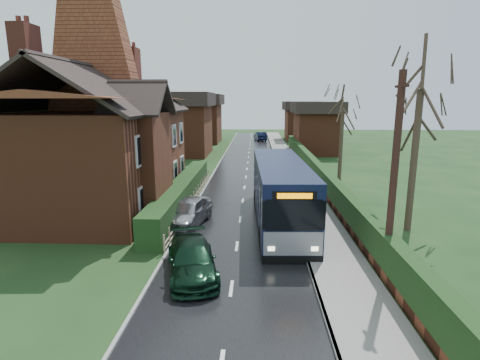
{
  "coord_description": "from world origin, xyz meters",
  "views": [
    {
      "loc": [
        0.83,
        -18.34,
        6.66
      ],
      "look_at": [
        -0.12,
        4.42,
        1.8
      ],
      "focal_mm": 28.0,
      "sensor_mm": 36.0,
      "label": 1
    }
  ],
  "objects_px": {
    "car_green": "(192,259)",
    "telegraph_pole": "(394,179)",
    "car_silver": "(188,212)",
    "brick_house": "(103,138)",
    "bus_stop_sign": "(298,178)",
    "bus": "(280,193)"
  },
  "relations": [
    {
      "from": "car_green",
      "to": "bus_stop_sign",
      "type": "relative_size",
      "value": 1.69
    },
    {
      "from": "brick_house",
      "to": "car_green",
      "type": "relative_size",
      "value": 3.34
    },
    {
      "from": "bus",
      "to": "car_silver",
      "type": "xyz_separation_m",
      "value": [
        -5.0,
        -0.67,
        -0.94
      ]
    },
    {
      "from": "bus",
      "to": "telegraph_pole",
      "type": "distance_m",
      "value": 7.89
    },
    {
      "from": "car_silver",
      "to": "car_green",
      "type": "xyz_separation_m",
      "value": [
        1.2,
        -5.94,
        -0.11
      ]
    },
    {
      "from": "bus",
      "to": "car_silver",
      "type": "bearing_deg",
      "value": -174.4
    },
    {
      "from": "car_silver",
      "to": "bus_stop_sign",
      "type": "relative_size",
      "value": 1.69
    },
    {
      "from": "car_silver",
      "to": "telegraph_pole",
      "type": "bearing_deg",
      "value": -23.69
    },
    {
      "from": "car_silver",
      "to": "brick_house",
      "type": "bearing_deg",
      "value": 158.75
    },
    {
      "from": "brick_house",
      "to": "bus_stop_sign",
      "type": "xyz_separation_m",
      "value": [
        12.35,
        0.94,
        -2.67
      ]
    },
    {
      "from": "car_green",
      "to": "telegraph_pole",
      "type": "bearing_deg",
      "value": -14.19
    },
    {
      "from": "car_silver",
      "to": "bus",
      "type": "bearing_deg",
      "value": 18.88
    },
    {
      "from": "brick_house",
      "to": "bus_stop_sign",
      "type": "distance_m",
      "value": 12.67
    },
    {
      "from": "car_silver",
      "to": "bus_stop_sign",
      "type": "distance_m",
      "value": 8.02
    },
    {
      "from": "bus",
      "to": "bus_stop_sign",
      "type": "bearing_deg",
      "value": 68.66
    },
    {
      "from": "car_silver",
      "to": "car_green",
      "type": "relative_size",
      "value": 1.0
    },
    {
      "from": "brick_house",
      "to": "car_green",
      "type": "bearing_deg",
      "value": -53.7
    },
    {
      "from": "car_green",
      "to": "telegraph_pole",
      "type": "xyz_separation_m",
      "value": [
        7.4,
        -0.06,
        3.25
      ]
    },
    {
      "from": "bus",
      "to": "telegraph_pole",
      "type": "xyz_separation_m",
      "value": [
        3.6,
        -6.67,
        2.2
      ]
    },
    {
      "from": "brick_house",
      "to": "telegraph_pole",
      "type": "xyz_separation_m",
      "value": [
        14.53,
        -9.78,
        -0.49
      ]
    },
    {
      "from": "bus",
      "to": "car_silver",
      "type": "relative_size",
      "value": 2.58
    },
    {
      "from": "brick_house",
      "to": "car_green",
      "type": "xyz_separation_m",
      "value": [
        7.13,
        -9.71,
        -3.74
      ]
    }
  ]
}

